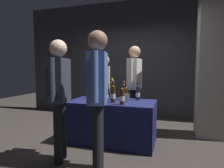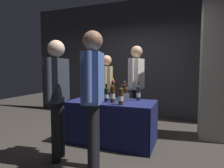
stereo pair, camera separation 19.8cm
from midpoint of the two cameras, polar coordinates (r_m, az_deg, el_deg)
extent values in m
plane|color=#38332D|center=(3.58, 1.65, -16.77)|extent=(12.00, 12.00, 0.00)
cube|color=#2D2D33|center=(5.27, 9.00, 7.34)|extent=(6.43, 0.12, 3.11)
cube|color=gray|center=(4.03, 29.86, 6.89)|extent=(0.50, 0.50, 3.01)
cube|color=#191E51|center=(3.38, 1.68, -5.29)|extent=(1.49, 0.79, 0.02)
cube|color=#141942|center=(3.11, -0.78, -13.16)|extent=(1.49, 0.01, 0.71)
cube|color=#141942|center=(3.82, 3.64, -9.76)|extent=(1.49, 0.01, 0.71)
cube|color=#141942|center=(3.76, -9.19, -10.04)|extent=(0.01, 0.79, 0.71)
cube|color=#141942|center=(3.30, 14.15, -12.23)|extent=(0.01, 0.79, 0.71)
cylinder|color=#38230F|center=(3.44, 5.84, -3.23)|extent=(0.07, 0.07, 0.20)
sphere|color=#38230F|center=(3.43, 5.86, -1.57)|extent=(0.07, 0.07, 0.07)
cylinder|color=#38230F|center=(3.43, 5.86, -0.85)|extent=(0.03, 0.03, 0.09)
cylinder|color=maroon|center=(3.42, 5.87, 0.02)|extent=(0.03, 0.03, 0.02)
cylinder|color=beige|center=(3.44, 5.84, -3.49)|extent=(0.08, 0.08, 0.06)
cylinder|color=#192333|center=(3.54, 5.34, -2.58)|extent=(0.08, 0.08, 0.25)
sphere|color=#192333|center=(3.53, 5.35, -0.55)|extent=(0.07, 0.07, 0.07)
cylinder|color=#192333|center=(3.52, 5.36, -0.02)|extent=(0.03, 0.03, 0.07)
cylinder|color=#B7932D|center=(3.52, 5.36, 0.66)|extent=(0.04, 0.04, 0.02)
cylinder|color=beige|center=(3.54, 5.34, -2.91)|extent=(0.08, 0.08, 0.08)
cylinder|color=#38230F|center=(3.22, 1.93, -3.28)|extent=(0.08, 0.08, 0.26)
sphere|color=#38230F|center=(3.20, 1.94, -1.01)|extent=(0.08, 0.08, 0.08)
cylinder|color=#38230F|center=(3.20, 1.94, -0.27)|extent=(0.03, 0.03, 0.08)
cylinder|color=black|center=(3.19, 1.94, 0.64)|extent=(0.04, 0.04, 0.02)
cylinder|color=beige|center=(3.22, 1.93, -3.64)|extent=(0.08, 0.08, 0.08)
cylinder|color=#192333|center=(3.71, -4.64, -2.21)|extent=(0.07, 0.07, 0.26)
sphere|color=#192333|center=(3.70, -4.65, -0.24)|extent=(0.07, 0.07, 0.07)
cylinder|color=#192333|center=(3.69, -4.66, 0.42)|extent=(0.03, 0.03, 0.09)
cylinder|color=maroon|center=(3.69, -4.66, 1.23)|extent=(0.03, 0.03, 0.02)
cylinder|color=beige|center=(3.71, -4.64, -2.52)|extent=(0.08, 0.08, 0.08)
cylinder|color=black|center=(3.35, -0.02, -3.40)|extent=(0.08, 0.08, 0.20)
sphere|color=black|center=(3.34, -0.02, -1.68)|extent=(0.07, 0.07, 0.07)
cylinder|color=black|center=(3.34, -0.02, -0.98)|extent=(0.03, 0.03, 0.08)
cylinder|color=black|center=(3.33, -0.02, -0.14)|extent=(0.04, 0.04, 0.02)
cylinder|color=beige|center=(3.36, -0.02, -3.67)|extent=(0.08, 0.08, 0.06)
cylinder|color=#192333|center=(3.48, 9.48, -2.90)|extent=(0.07, 0.07, 0.23)
sphere|color=#192333|center=(3.46, 9.51, -0.98)|extent=(0.07, 0.07, 0.07)
cylinder|color=#192333|center=(3.46, 9.52, -0.28)|extent=(0.03, 0.03, 0.09)
cylinder|color=maroon|center=(3.46, 9.53, 0.58)|extent=(0.03, 0.03, 0.02)
cylinder|color=beige|center=(3.48, 9.48, -3.21)|extent=(0.07, 0.07, 0.08)
cylinder|color=#38230F|center=(3.02, 4.54, -3.99)|extent=(0.07, 0.07, 0.24)
sphere|color=#38230F|center=(3.00, 4.55, -1.74)|extent=(0.07, 0.07, 0.07)
cylinder|color=#38230F|center=(3.00, 4.56, -1.10)|extent=(0.03, 0.03, 0.07)
cylinder|color=maroon|center=(3.00, 4.56, -0.28)|extent=(0.03, 0.03, 0.02)
cylinder|color=beige|center=(3.02, 4.54, -4.34)|extent=(0.08, 0.08, 0.08)
cylinder|color=#38230F|center=(3.47, -1.34, -2.68)|extent=(0.08, 0.08, 0.26)
sphere|color=#38230F|center=(3.45, -1.34, -0.57)|extent=(0.08, 0.08, 0.08)
cylinder|color=#38230F|center=(3.45, -1.35, 0.01)|extent=(0.03, 0.03, 0.07)
cylinder|color=#B7932D|center=(3.45, -1.35, 0.74)|extent=(0.04, 0.04, 0.02)
cylinder|color=beige|center=(3.47, -1.34, -3.01)|extent=(0.08, 0.08, 0.08)
cylinder|color=silver|center=(3.61, -3.32, -4.42)|extent=(0.06, 0.06, 0.00)
cylinder|color=silver|center=(3.61, -3.32, -3.94)|extent=(0.01, 0.01, 0.06)
cone|color=silver|center=(3.60, -3.32, -2.94)|extent=(0.07, 0.07, 0.07)
cylinder|color=slate|center=(3.50, 1.81, -3.11)|extent=(0.09, 0.09, 0.20)
cylinder|color=#38722D|center=(3.50, 1.80, -1.35)|extent=(0.02, 0.04, 0.21)
ellipsoid|color=red|center=(3.51, 2.00, 0.40)|extent=(0.03, 0.03, 0.05)
cylinder|color=#38722D|center=(3.48, 1.89, -1.07)|extent=(0.02, 0.01, 0.25)
ellipsoid|color=pink|center=(3.46, 1.96, 0.98)|extent=(0.03, 0.03, 0.05)
cylinder|color=#38722D|center=(3.49, 2.12, -1.29)|extent=(0.02, 0.02, 0.22)
ellipsoid|color=red|center=(3.49, 2.29, 0.52)|extent=(0.03, 0.03, 0.05)
cylinder|color=#38722D|center=(3.50, 2.11, -0.85)|extent=(0.03, 0.05, 0.27)
ellipsoid|color=gold|center=(3.47, 1.83, 1.38)|extent=(0.03, 0.03, 0.05)
cylinder|color=#38722D|center=(3.48, 1.72, -1.40)|extent=(0.01, 0.02, 0.21)
ellipsoid|color=pink|center=(3.48, 1.75, 0.34)|extent=(0.03, 0.03, 0.05)
cube|color=silver|center=(3.29, 5.72, -4.13)|extent=(0.13, 0.07, 0.14)
cylinder|color=#2D3347|center=(4.33, -0.08, -7.45)|extent=(0.12, 0.12, 0.79)
cylinder|color=#2D3347|center=(4.16, -0.39, -7.96)|extent=(0.12, 0.12, 0.79)
cube|color=tan|center=(4.15, -0.23, 1.47)|extent=(0.31, 0.49, 0.56)
sphere|color=tan|center=(4.15, -0.23, 7.08)|extent=(0.22, 0.22, 0.22)
cylinder|color=tan|center=(4.42, 0.22, 1.96)|extent=(0.08, 0.08, 0.52)
cylinder|color=tan|center=(3.88, -0.75, 1.57)|extent=(0.08, 0.08, 0.52)
cylinder|color=black|center=(4.15, 8.91, -7.41)|extent=(0.12, 0.12, 0.88)
cylinder|color=black|center=(4.00, 8.20, -7.87)|extent=(0.12, 0.12, 0.88)
cube|color=beige|center=(3.99, 8.70, 3.00)|extent=(0.25, 0.43, 0.62)
sphere|color=tan|center=(4.00, 8.78, 9.48)|extent=(0.24, 0.24, 0.24)
cylinder|color=beige|center=(4.23, 9.75, 3.42)|extent=(0.08, 0.08, 0.57)
cylinder|color=beige|center=(3.74, 7.52, 3.29)|extent=(0.08, 0.08, 0.57)
cylinder|color=black|center=(2.81, -14.46, -13.84)|extent=(0.12, 0.12, 0.85)
cylinder|color=black|center=(2.95, -13.24, -12.91)|extent=(0.12, 0.12, 0.85)
cube|color=#2D333D|center=(2.74, -14.13, 1.14)|extent=(0.29, 0.44, 0.60)
sphere|color=beige|center=(2.75, -14.31, 10.18)|extent=(0.23, 0.23, 0.23)
cylinder|color=#2D333D|center=(2.51, -16.30, 1.32)|extent=(0.08, 0.08, 0.55)
cylinder|color=#2D333D|center=(2.97, -12.31, 1.90)|extent=(0.08, 0.08, 0.55)
cylinder|color=black|center=(2.44, -3.52, -16.19)|extent=(0.12, 0.12, 0.88)
cylinder|color=black|center=(2.58, -2.85, -14.99)|extent=(0.12, 0.12, 0.88)
cube|color=#4C6BB7|center=(2.36, -3.26, 1.84)|extent=(0.30, 0.43, 0.62)
sphere|color=#8C664C|center=(2.38, -3.31, 12.76)|extent=(0.24, 0.24, 0.24)
cylinder|color=#4C6BB7|center=(2.12, -4.48, 2.18)|extent=(0.08, 0.08, 0.57)
cylinder|color=#4C6BB7|center=(2.59, -2.26, 2.66)|extent=(0.08, 0.08, 0.57)
camera|label=1|loc=(0.10, -88.30, 0.14)|focal=30.68mm
camera|label=2|loc=(0.10, 91.70, -0.14)|focal=30.68mm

